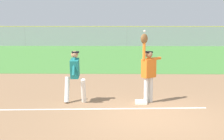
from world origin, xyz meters
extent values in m
plane|color=#936D4C|center=(0.00, 0.00, 0.00)|extent=(79.34, 79.34, 0.00)
cube|color=#478438|center=(0.00, 17.38, 0.01)|extent=(45.17, 19.55, 0.01)
cube|color=white|center=(-4.14, 0.64, 0.00)|extent=(11.99, 0.80, 0.01)
cube|color=white|center=(-0.14, 1.54, 0.04)|extent=(0.39, 0.39, 0.08)
cylinder|color=silver|center=(0.18, 1.69, 0.42)|extent=(0.21, 0.21, 0.85)
cylinder|color=silver|center=(0.02, 1.56, 0.42)|extent=(0.21, 0.21, 0.85)
cube|color=orange|center=(0.10, 1.63, 1.15)|extent=(0.51, 0.48, 0.60)
sphere|color=#8C6647|center=(0.10, 1.63, 1.60)|extent=(0.32, 0.32, 0.23)
cube|color=black|center=(0.08, 1.65, 1.68)|extent=(0.29, 0.30, 0.05)
cylinder|color=orange|center=(-0.07, 1.49, 1.76)|extent=(0.13, 0.13, 0.62)
cylinder|color=orange|center=(0.27, 1.76, 1.45)|extent=(0.54, 0.46, 0.09)
ellipsoid|color=brown|center=(-0.07, 1.49, 2.12)|extent=(0.31, 0.28, 0.32)
cylinder|color=white|center=(-2.03, 1.47, 0.42)|extent=(0.15, 0.43, 0.85)
cylinder|color=white|center=(-2.59, 1.63, 0.42)|extent=(0.15, 0.43, 0.85)
cube|color=#197272|center=(-2.31, 1.55, 1.15)|extent=(0.27, 0.53, 0.66)
sphere|color=tan|center=(-2.31, 1.55, 1.60)|extent=(0.23, 0.23, 0.23)
cube|color=black|center=(-2.28, 1.55, 1.68)|extent=(0.22, 0.20, 0.05)
cylinder|color=#197272|center=(-2.31, 1.77, 1.23)|extent=(0.09, 0.40, 0.58)
cylinder|color=#197272|center=(-2.31, 1.33, 1.23)|extent=(0.09, 0.40, 0.58)
sphere|color=white|center=(-0.06, 1.52, 2.36)|extent=(0.07, 0.07, 0.07)
cube|color=#93999E|center=(0.00, 27.15, 1.06)|extent=(45.17, 0.06, 2.13)
cylinder|color=yellow|center=(0.00, 27.15, 2.16)|extent=(45.17, 0.06, 0.06)
cylinder|color=gray|center=(-11.29, 27.15, 1.06)|extent=(0.08, 0.08, 2.13)
cylinder|color=gray|center=(0.00, 27.15, 1.06)|extent=(0.08, 0.08, 2.13)
cube|color=white|center=(-5.47, 30.00, 0.57)|extent=(4.47, 2.07, 0.55)
cube|color=#2D333D|center=(-5.47, 30.00, 1.05)|extent=(2.27, 1.83, 0.40)
cylinder|color=black|center=(-3.99, 30.90, 0.30)|extent=(0.61, 0.24, 0.60)
cylinder|color=black|center=(-4.06, 29.00, 0.30)|extent=(0.61, 0.24, 0.60)
cylinder|color=black|center=(-6.88, 31.01, 0.30)|extent=(0.61, 0.24, 0.60)
cylinder|color=black|center=(-6.96, 29.11, 0.30)|extent=(0.61, 0.24, 0.60)
cube|color=#B21E1E|center=(-0.65, 29.61, 0.57)|extent=(4.50, 2.13, 0.55)
cube|color=#2D333D|center=(-0.65, 29.61, 1.05)|extent=(2.29, 1.86, 0.40)
cylinder|color=black|center=(0.75, 30.64, 0.30)|extent=(0.61, 0.25, 0.60)
cylinder|color=black|center=(0.85, 28.74, 0.30)|extent=(0.61, 0.25, 0.60)
cylinder|color=black|center=(-2.15, 30.48, 0.30)|extent=(0.61, 0.25, 0.60)
cylinder|color=black|center=(-2.04, 28.58, 0.30)|extent=(0.61, 0.25, 0.60)
cube|color=#23389E|center=(3.79, 29.93, 0.57)|extent=(4.57, 2.34, 0.55)
cube|color=#2D333D|center=(3.79, 29.93, 1.05)|extent=(2.37, 1.96, 0.40)
cylinder|color=black|center=(5.33, 30.72, 0.30)|extent=(0.62, 0.28, 0.60)
cylinder|color=black|center=(5.14, 28.83, 0.30)|extent=(0.62, 0.28, 0.60)
cylinder|color=black|center=(2.44, 31.02, 0.30)|extent=(0.62, 0.28, 0.60)
cylinder|color=black|center=(2.25, 29.13, 0.30)|extent=(0.62, 0.28, 0.60)
cube|color=black|center=(8.42, 29.57, 0.57)|extent=(4.52, 2.21, 0.55)
cube|color=#2D333D|center=(8.42, 29.57, 1.05)|extent=(2.32, 1.90, 0.40)
cylinder|color=black|center=(9.93, 30.41, 0.30)|extent=(0.61, 0.26, 0.60)
cylinder|color=black|center=(9.80, 28.52, 0.30)|extent=(0.61, 0.26, 0.60)
cylinder|color=black|center=(7.04, 30.62, 0.30)|extent=(0.61, 0.26, 0.60)
cylinder|color=black|center=(6.91, 28.73, 0.30)|extent=(0.61, 0.26, 0.60)
camera|label=1|loc=(-0.88, -8.92, 2.65)|focal=52.29mm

